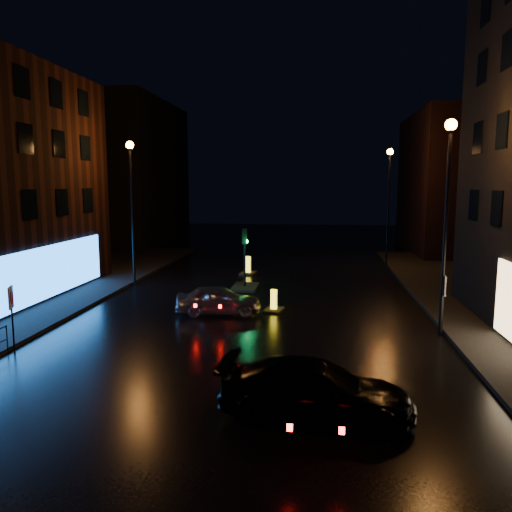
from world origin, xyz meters
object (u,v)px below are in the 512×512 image
object	(u,v)px
road_sign_right	(444,290)
bollard_near	(274,306)
road_sign_left	(11,303)
silver_hatchback	(219,300)
dark_sedan	(316,390)
traffic_signal	(245,280)
bollard_far	(248,270)

from	to	relation	value
road_sign_right	bollard_near	bearing A→B (deg)	-19.91
road_sign_left	silver_hatchback	bearing A→B (deg)	23.26
bollard_near	road_sign_right	bearing A→B (deg)	-11.81
road_sign_left	road_sign_right	bearing A→B (deg)	-6.61
bollard_near	road_sign_left	world-z (taller)	road_sign_left
road_sign_right	dark_sedan	bearing A→B (deg)	59.94
traffic_signal	silver_hatchback	xyz separation A→B (m)	(-0.36, -5.84, 0.16)
bollard_near	road_sign_right	world-z (taller)	road_sign_right
traffic_signal	silver_hatchback	size ratio (longest dim) A/B	0.89
bollard_near	bollard_far	size ratio (longest dim) A/B	0.89
road_sign_left	bollard_near	bearing A→B (deg)	17.42
silver_hatchback	road_sign_right	world-z (taller)	road_sign_right
dark_sedan	bollard_near	distance (m)	10.87
bollard_far	road_sign_left	world-z (taller)	road_sign_left
bollard_far	silver_hatchback	bearing A→B (deg)	-81.61
dark_sedan	road_sign_left	size ratio (longest dim) A/B	2.09
silver_hatchback	road_sign_right	xyz separation A→B (m)	(9.46, -2.02, 1.13)
bollard_far	road_sign_left	distance (m)	17.64
traffic_signal	road_sign_left	world-z (taller)	traffic_signal
dark_sedan	road_sign_left	world-z (taller)	road_sign_left
bollard_far	road_sign_right	xyz separation A→B (m)	(9.53, -12.39, 1.53)
bollard_near	road_sign_left	distance (m)	11.23
silver_hatchback	bollard_far	size ratio (longest dim) A/B	2.64
traffic_signal	silver_hatchback	world-z (taller)	traffic_signal
dark_sedan	bollard_near	xyz separation A→B (m)	(-2.02, 10.67, -0.50)
silver_hatchback	road_sign_right	size ratio (longest dim) A/B	1.63
bollard_far	road_sign_right	distance (m)	15.71
silver_hatchback	bollard_far	bearing A→B (deg)	-6.73
dark_sedan	road_sign_left	bearing A→B (deg)	75.94
road_sign_left	dark_sedan	bearing A→B (deg)	-40.39
silver_hatchback	bollard_near	bearing A→B (deg)	-78.36
dark_sedan	bollard_far	xyz separation A→B (m)	(-4.57, 20.20, -0.46)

